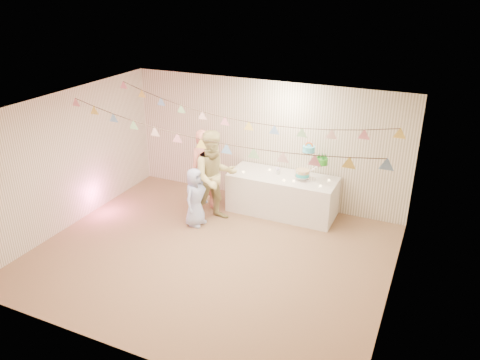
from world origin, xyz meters
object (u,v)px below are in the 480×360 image
at_px(table, 282,194).
at_px(person_child, 195,197).
at_px(person_adult_a, 205,171).
at_px(person_adult_b, 215,177).
at_px(cake_stand, 311,166).

distance_m(table, person_child, 1.80).
height_order(person_adult_a, person_adult_b, person_adult_b).
relative_size(person_adult_b, person_child, 1.58).
height_order(cake_stand, person_child, cake_stand).
bearing_deg(cake_stand, table, -174.81).
relative_size(table, person_adult_a, 1.26).
height_order(table, person_adult_a, person_adult_a).
distance_m(person_adult_a, person_child, 0.73).
bearing_deg(cake_stand, person_adult_a, -164.82).
height_order(table, person_adult_b, person_adult_b).
bearing_deg(person_adult_a, table, -30.70).
distance_m(table, person_adult_b, 1.48).
distance_m(person_adult_a, person_adult_b, 0.52).
bearing_deg(cake_stand, person_adult_b, -151.50).
xyz_separation_m(person_adult_a, person_adult_b, (0.39, -0.34, 0.07)).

